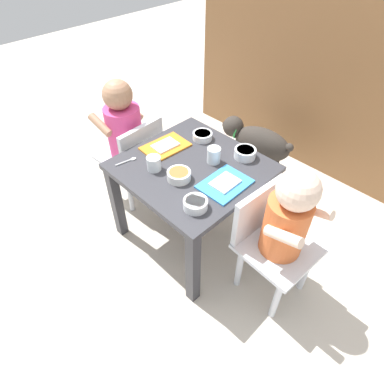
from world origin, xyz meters
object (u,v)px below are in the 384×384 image
(seated_child_left, at_px, (126,131))
(food_tray_left, at_px, (165,146))
(water_cup_right, at_px, (154,164))
(veggie_bowl_far, at_px, (245,153))
(seated_child_right, at_px, (284,222))
(spoon_by_left_tray, at_px, (128,161))
(dog, at_px, (257,142))
(food_tray_right, at_px, (225,184))
(cereal_bowl_left_side, at_px, (202,136))
(water_cup_left, at_px, (214,156))
(cereal_bowl_right_side, at_px, (179,175))
(veggie_bowl_near, at_px, (195,204))
(dining_table, at_px, (192,179))

(seated_child_left, relative_size, food_tray_left, 3.19)
(water_cup_right, distance_m, veggie_bowl_far, 0.40)
(seated_child_right, distance_m, spoon_by_left_tray, 0.70)
(dog, relative_size, water_cup_right, 7.35)
(seated_child_left, relative_size, spoon_by_left_tray, 6.88)
(food_tray_right, xyz_separation_m, cereal_bowl_left_side, (-0.29, 0.17, 0.01))
(water_cup_left, distance_m, water_cup_right, 0.26)
(food_tray_left, bearing_deg, water_cup_left, 19.14)
(food_tray_left, bearing_deg, veggie_bowl_far, 33.73)
(cereal_bowl_right_side, distance_m, veggie_bowl_near, 0.18)
(cereal_bowl_right_side, xyz_separation_m, spoon_by_left_tray, (-0.24, -0.08, -0.02))
(water_cup_left, relative_size, cereal_bowl_left_side, 0.75)
(cereal_bowl_right_side, relative_size, spoon_by_left_tray, 0.98)
(seated_child_right, height_order, food_tray_right, seated_child_right)
(dining_table, distance_m, dog, 0.68)
(water_cup_left, xyz_separation_m, cereal_bowl_right_side, (-0.02, -0.19, -0.01))
(seated_child_right, xyz_separation_m, veggie_bowl_far, (-0.33, 0.18, 0.05))
(cereal_bowl_right_side, height_order, veggie_bowl_near, same)
(dining_table, xyz_separation_m, food_tray_right, (0.18, 0.01, 0.08))
(veggie_bowl_near, xyz_separation_m, spoon_by_left_tray, (-0.41, -0.01, -0.02))
(water_cup_right, distance_m, cereal_bowl_right_side, 0.12)
(seated_child_left, bearing_deg, food_tray_right, 2.78)
(cereal_bowl_left_side, height_order, veggie_bowl_far, veggie_bowl_far)
(seated_child_left, height_order, water_cup_right, seated_child_left)
(food_tray_left, bearing_deg, veggie_bowl_near, -25.28)
(food_tray_left, relative_size, veggie_bowl_near, 2.33)
(dining_table, bearing_deg, veggie_bowl_far, 59.97)
(seated_child_left, bearing_deg, water_cup_left, 12.40)
(dining_table, height_order, seated_child_left, seated_child_left)
(seated_child_right, relative_size, food_tray_right, 3.30)
(veggie_bowl_near, distance_m, veggie_bowl_far, 0.38)
(water_cup_right, height_order, veggie_bowl_far, water_cup_right)
(seated_child_right, bearing_deg, water_cup_right, -163.53)
(water_cup_right, xyz_separation_m, spoon_by_left_tray, (-0.12, -0.05, -0.02))
(seated_child_right, height_order, dog, seated_child_right)
(seated_child_right, bearing_deg, spoon_by_left_tray, -162.68)
(dog, bearing_deg, cereal_bowl_left_side, -90.53)
(dining_table, xyz_separation_m, cereal_bowl_right_side, (0.03, -0.10, 0.10))
(food_tray_left, height_order, water_cup_right, water_cup_right)
(seated_child_left, xyz_separation_m, water_cup_right, (0.36, -0.11, 0.05))
(dining_table, xyz_separation_m, veggie_bowl_near, (0.19, -0.17, 0.10))
(seated_child_left, height_order, cereal_bowl_left_side, seated_child_left)
(seated_child_right, distance_m, cereal_bowl_left_side, 0.59)
(seated_child_left, xyz_separation_m, food_tray_left, (0.27, 0.03, 0.03))
(dog, relative_size, veggie_bowl_far, 4.78)
(veggie_bowl_far, bearing_deg, seated_child_left, -157.94)
(food_tray_right, distance_m, cereal_bowl_left_side, 0.34)
(seated_child_left, relative_size, seated_child_right, 1.02)
(cereal_bowl_left_side, bearing_deg, seated_child_right, -14.72)
(water_cup_right, distance_m, cereal_bowl_left_side, 0.31)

